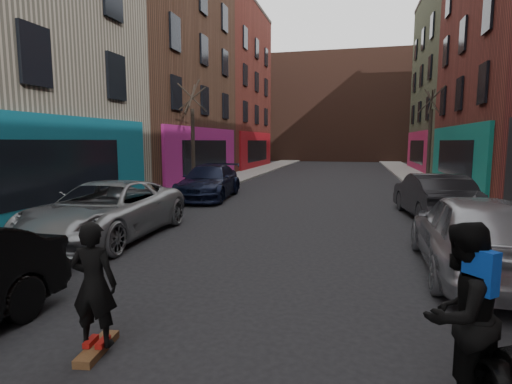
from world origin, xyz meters
The scene contains 13 objects.
sidewalk_left centered at (-6.25, 30.00, 0.07)m, with size 2.50×84.00×0.13m, color gray.
sidewalk_right centered at (6.25, 30.00, 0.07)m, with size 2.50×84.00×0.13m, color gray.
buildings_left centered at (-13.50, 16.00, 8.25)m, with size 12.00×56.00×16.50m, color #551818.
building_far centered at (0.00, 56.00, 7.00)m, with size 40.00×10.00×14.00m, color #47281E.
tree_left_far centered at (-6.20, 18.00, 3.38)m, with size 2.00×2.00×6.50m, color black, non-canonical shape.
tree_right_far centered at (6.20, 24.00, 3.53)m, with size 2.00×2.00×6.80m, color black, non-canonical shape.
parked_left_far centered at (-4.60, 8.03, 0.78)m, with size 2.59×5.61×1.56m, color #909398.
parked_left_end centered at (-4.60, 16.00, 0.78)m, with size 2.17×5.34×1.55m, color black.
parked_right_far centered at (4.31, 7.14, 0.85)m, with size 2.00×4.96×1.69m, color #9A9BA2.
parked_right_end centered at (4.60, 13.33, 0.78)m, with size 1.65×4.74×1.56m, color black.
skateboard centered at (-1.16, 2.75, 0.05)m, with size 0.22×0.80×0.10m, color brown.
skateboarder centered at (-1.16, 2.75, 0.89)m, with size 0.58×0.38×1.59m, color black.
pedestrian centered at (3.00, 2.76, 0.95)m, with size 1.16×1.14×1.89m.
Camera 1 is at (1.93, -1.40, 2.66)m, focal length 28.00 mm.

